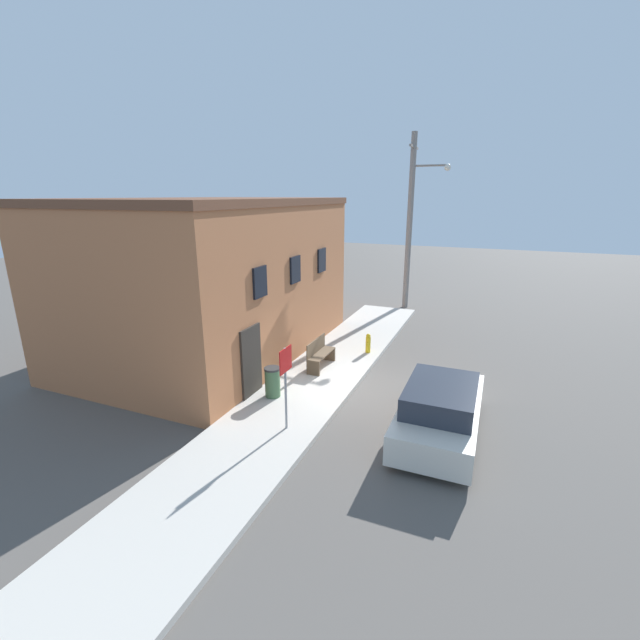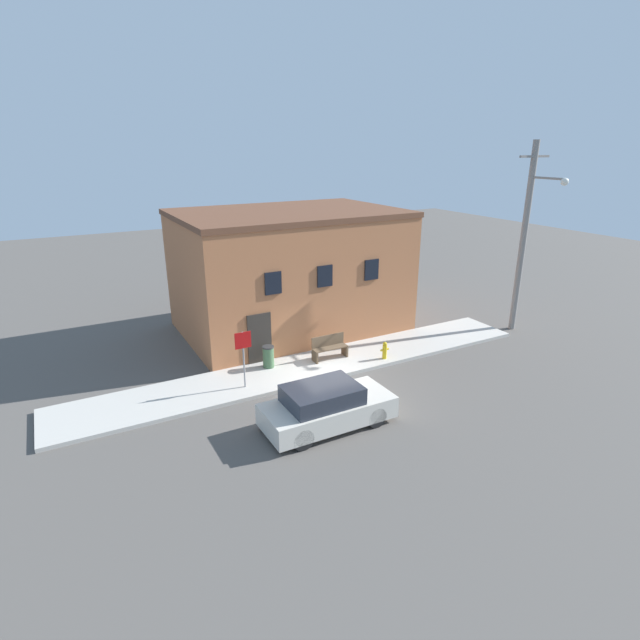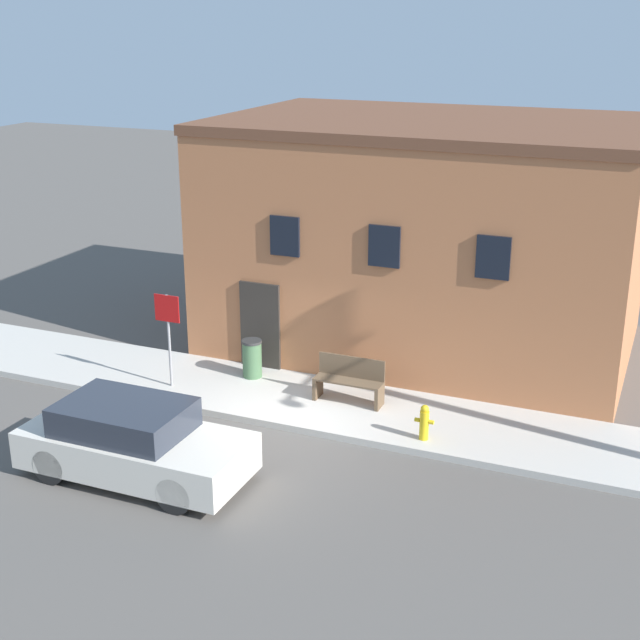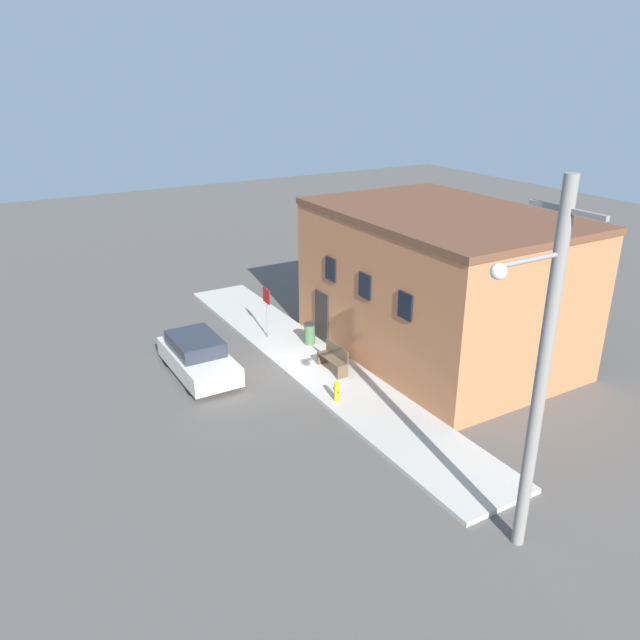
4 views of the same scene
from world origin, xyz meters
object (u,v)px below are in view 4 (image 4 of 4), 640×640
object	(u,v)px
bench	(334,358)
stop_sign	(267,304)
fire_hydrant	(337,391)
utility_pole	(540,370)
trash_bin	(310,333)
parked_car	(198,357)

from	to	relation	value
bench	stop_sign	bearing A→B (deg)	-169.08
fire_hydrant	bench	world-z (taller)	bench
stop_sign	bench	bearing A→B (deg)	10.92
bench	utility_pole	size ratio (longest dim) A/B	0.17
stop_sign	utility_pole	distance (m)	14.06
bench	trash_bin	size ratio (longest dim) A/B	1.69
parked_car	bench	bearing A→B (deg)	59.20
utility_pole	bench	bearing A→B (deg)	174.49
fire_hydrant	stop_sign	xyz separation A→B (m)	(-5.96, 0.34, 1.11)
bench	utility_pole	world-z (taller)	utility_pole
bench	utility_pole	distance (m)	10.60
trash_bin	fire_hydrant	bearing A→B (deg)	-18.63
trash_bin	stop_sign	bearing A→B (deg)	-140.47
trash_bin	utility_pole	xyz separation A→B (m)	(12.31, -1.36, 4.01)
stop_sign	fire_hydrant	bearing A→B (deg)	-3.31
stop_sign	utility_pole	xyz separation A→B (m)	(13.74, -0.18, 2.98)
fire_hydrant	utility_pole	bearing A→B (deg)	1.22
stop_sign	trash_bin	distance (m)	2.12
bench	trash_bin	distance (m)	2.57
fire_hydrant	utility_pole	xyz separation A→B (m)	(7.79, 0.17, 4.09)
fire_hydrant	utility_pole	distance (m)	8.80
fire_hydrant	bench	xyz separation A→B (m)	(-1.99, 1.11, 0.11)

